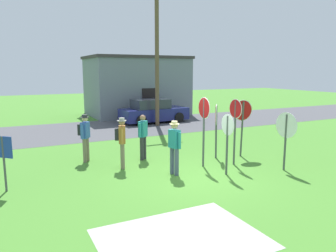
% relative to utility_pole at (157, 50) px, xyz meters
% --- Properties ---
extents(ground_plane, '(80.00, 80.00, 0.00)m').
position_rel_utility_pole_xyz_m(ground_plane, '(-3.03, -9.26, -4.47)').
color(ground_plane, '#47842D').
extents(street_asphalt, '(60.00, 6.40, 0.01)m').
position_rel_utility_pole_xyz_m(street_asphalt, '(-3.03, 0.33, -4.47)').
color(street_asphalt, '#4C4C51').
rests_on(street_asphalt, ground).
extents(concrete_path, '(3.20, 2.40, 0.01)m').
position_rel_utility_pole_xyz_m(concrete_path, '(-5.24, -12.53, -4.47)').
color(concrete_path, '#ADAAA3').
rests_on(concrete_path, ground).
extents(building_background, '(7.15, 5.05, 4.34)m').
position_rel_utility_pole_xyz_m(building_background, '(0.79, 5.44, -2.29)').
color(building_background, slate).
rests_on(building_background, ground).
extents(utility_pole, '(1.80, 0.24, 8.57)m').
position_rel_utility_pole_xyz_m(utility_pole, '(0.00, 0.00, 0.00)').
color(utility_pole, brown).
rests_on(utility_pole, ground).
extents(parked_car_on_street, '(4.39, 2.19, 1.51)m').
position_rel_utility_pole_xyz_m(parked_car_on_street, '(0.32, 1.33, -3.78)').
color(parked_car_on_street, navy).
rests_on(parked_car_on_street, ground).
extents(stop_sign_rear_left, '(0.52, 0.64, 2.08)m').
position_rel_utility_pole_xyz_m(stop_sign_rear_left, '(-1.12, -7.76, -3.05)').
color(stop_sign_rear_left, '#474C4C').
rests_on(stop_sign_rear_left, ground).
extents(stop_sign_rear_right, '(0.81, 0.17, 2.21)m').
position_rel_utility_pole_xyz_m(stop_sign_rear_right, '(-0.09, -8.02, -2.95)').
color(stop_sign_rear_right, '#474C4C').
rests_on(stop_sign_rear_right, ground).
extents(stop_sign_leaning_right, '(0.07, 0.67, 1.96)m').
position_rel_utility_pole_xyz_m(stop_sign_leaning_right, '(-1.97, -9.60, -3.15)').
color(stop_sign_leaning_right, '#474C4C').
rests_on(stop_sign_leaning_right, ground).
extents(stop_sign_center_cluster, '(0.07, 0.74, 2.41)m').
position_rel_utility_pole_xyz_m(stop_sign_center_cluster, '(-2.15, -8.50, -2.82)').
color(stop_sign_center_cluster, '#474C4C').
rests_on(stop_sign_center_cluster, ground).
extents(stop_sign_tallest, '(0.08, 0.85, 1.95)m').
position_rel_utility_pole_xyz_m(stop_sign_tallest, '(0.05, -10.08, -3.14)').
color(stop_sign_tallest, '#474C4C').
rests_on(stop_sign_tallest, ground).
extents(stop_sign_far_back, '(0.07, 0.68, 2.33)m').
position_rel_utility_pole_xyz_m(stop_sign_far_back, '(-1.06, -8.80, -2.90)').
color(stop_sign_far_back, '#474C4C').
rests_on(stop_sign_far_back, ground).
extents(person_in_dark_shirt, '(0.31, 0.56, 1.74)m').
position_rel_utility_pole_xyz_m(person_in_dark_shirt, '(-3.47, -8.86, -3.49)').
color(person_in_dark_shirt, '#4C5670').
rests_on(person_in_dark_shirt, ground).
extents(person_on_left, '(0.47, 0.49, 1.74)m').
position_rel_utility_pole_xyz_m(person_on_left, '(-5.67, -6.05, -3.46)').
color(person_on_left, '#7A6B56').
rests_on(person_on_left, ground).
extents(person_with_sunhat, '(0.43, 0.54, 1.74)m').
position_rel_utility_pole_xyz_m(person_with_sunhat, '(-4.75, -7.45, -3.46)').
color(person_with_sunhat, '#7A6B56').
rests_on(person_with_sunhat, ground).
extents(person_holding_notes, '(0.45, 0.41, 1.69)m').
position_rel_utility_pole_xyz_m(person_holding_notes, '(-3.68, -6.74, -3.52)').
color(person_holding_notes, '#2D2D33').
rests_on(person_holding_notes, ground).
extents(info_panel_leftmost, '(0.45, 0.43, 1.56)m').
position_rel_utility_pole_xyz_m(info_panel_leftmost, '(-8.32, -8.10, -3.40)').
color(info_panel_leftmost, '#4C4C51').
rests_on(info_panel_leftmost, ground).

